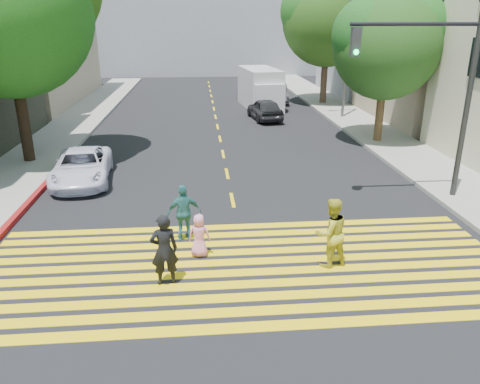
{
  "coord_description": "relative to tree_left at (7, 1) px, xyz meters",
  "views": [
    {
      "loc": [
        -1.08,
        -9.13,
        5.88
      ],
      "look_at": [
        0.0,
        3.0,
        1.4
      ],
      "focal_mm": 35.0,
      "sensor_mm": 36.0,
      "label": 1
    }
  ],
  "objects": [
    {
      "name": "sidewalk_right",
      "position": [
        16.92,
        3.68,
        -6.51
      ],
      "size": [
        3.0,
        60.0,
        0.15
      ],
      "primitive_type": "cube",
      "color": "gray",
      "rests_on": "ground"
    },
    {
      "name": "curb_red",
      "position": [
        1.52,
        -5.32,
        -6.5
      ],
      "size": [
        0.2,
        8.0,
        0.16
      ],
      "primitive_type": "cube",
      "color": "maroon",
      "rests_on": "ground"
    },
    {
      "name": "white_van",
      "position": [
        11.79,
        12.89,
        -5.3
      ],
      "size": [
        2.73,
        5.93,
        2.71
      ],
      "rotation": [
        0.0,
        0.0,
        0.11
      ],
      "color": "#BCBBBE",
      "rests_on": "ground"
    },
    {
      "name": "street_lamp",
      "position": [
        16.24,
        8.37,
        -1.14
      ],
      "size": [
        2.14,
        0.62,
        9.48
      ],
      "rotation": [
        0.0,
        0.0,
        0.2
      ],
      "color": "#5B5B5B",
      "rests_on": "ground"
    },
    {
      "name": "tree_right_near",
      "position": [
        16.43,
        2.11,
        -1.58
      ],
      "size": [
        5.97,
        5.55,
        7.4
      ],
      "rotation": [
        0.0,
        0.0,
        -0.1
      ],
      "color": "#4A331C",
      "rests_on": "ground"
    },
    {
      "name": "pedestrian_extra",
      "position": [
        6.85,
        -8.27,
        -5.77
      ],
      "size": [
        1.02,
        0.58,
        1.63
      ],
      "primitive_type": "imported",
      "rotation": [
        0.0,
        0.0,
        3.34
      ],
      "color": "#2C6E74",
      "rests_on": "ground"
    },
    {
      "name": "white_sedan",
      "position": [
        2.82,
        -2.84,
        -5.97
      ],
      "size": [
        2.48,
        4.6,
        1.23
      ],
      "primitive_type": "imported",
      "rotation": [
        0.0,
        0.0,
        0.1
      ],
      "color": "white",
      "rests_on": "ground"
    },
    {
      "name": "sidewalk_left",
      "position": [
        -0.08,
        10.68,
        -6.51
      ],
      "size": [
        3.0,
        40.0,
        0.15
      ],
      "primitive_type": "cube",
      "color": "gray",
      "rests_on": "ground"
    },
    {
      "name": "traffic_signal",
      "position": [
        14.97,
        -5.84,
        -2.58
      ],
      "size": [
        4.22,
        0.36,
        6.19
      ],
      "rotation": [
        0.0,
        0.0,
        -0.01
      ],
      "color": "#292929",
      "rests_on": "ground"
    },
    {
      "name": "building_right_grey",
      "position": [
        23.42,
        18.68,
        -1.58
      ],
      "size": [
        10.0,
        10.0,
        10.0
      ],
      "primitive_type": "cube",
      "color": "gray",
      "rests_on": "ground"
    },
    {
      "name": "crosswalk",
      "position": [
        8.42,
        -10.05,
        -6.58
      ],
      "size": [
        13.4,
        5.3,
        0.01
      ],
      "color": "yellow",
      "rests_on": "ground"
    },
    {
      "name": "lane_line",
      "position": [
        8.42,
        11.18,
        -6.58
      ],
      "size": [
        0.12,
        34.4,
        0.01
      ],
      "color": "yellow",
      "rests_on": "ground"
    },
    {
      "name": "dark_car_near",
      "position": [
        11.47,
        8.5,
        -5.91
      ],
      "size": [
        2.06,
        4.09,
        1.34
      ],
      "primitive_type": "imported",
      "rotation": [
        0.0,
        0.0,
        3.27
      ],
      "color": "black",
      "rests_on": "ground"
    },
    {
      "name": "silver_car",
      "position": [
        11.6,
        17.09,
        -5.93
      ],
      "size": [
        2.53,
        4.77,
        1.32
      ],
      "primitive_type": "imported",
      "rotation": [
        0.0,
        0.0,
        2.98
      ],
      "color": "gray",
      "rests_on": "ground"
    },
    {
      "name": "building_right_tan",
      "position": [
        23.42,
        7.68,
        -1.58
      ],
      "size": [
        10.0,
        10.0,
        10.0
      ],
      "primitive_type": "cube",
      "color": "tan",
      "rests_on": "ground"
    },
    {
      "name": "backdrop_block",
      "position": [
        8.42,
        36.68,
        -0.58
      ],
      "size": [
        30.0,
        8.0,
        12.0
      ],
      "primitive_type": "cube",
      "color": "gray",
      "rests_on": "ground"
    },
    {
      "name": "tree_right_far",
      "position": [
        16.65,
        13.83,
        -0.37
      ],
      "size": [
        7.88,
        7.51,
        9.2
      ],
      "rotation": [
        0.0,
        0.0,
        -0.2
      ],
      "color": "#403223",
      "rests_on": "ground"
    },
    {
      "name": "pedestrian_child",
      "position": [
        7.26,
        -9.32,
        -5.99
      ],
      "size": [
        0.63,
        0.47,
        1.18
      ],
      "primitive_type": "imported",
      "rotation": [
        0.0,
        0.0,
        2.97
      ],
      "color": "pink",
      "rests_on": "ground"
    },
    {
      "name": "pedestrian_man",
      "position": [
        6.45,
        -10.64,
        -5.7
      ],
      "size": [
        0.71,
        0.54,
        1.76
      ],
      "primitive_type": "imported",
      "rotation": [
        0.0,
        0.0,
        3.33
      ],
      "color": "black",
      "rests_on": "ground"
    },
    {
      "name": "ground",
      "position": [
        8.42,
        -11.32,
        -6.58
      ],
      "size": [
        120.0,
        120.0,
        0.0
      ],
      "primitive_type": "plane",
      "color": "black"
    },
    {
      "name": "pedestrian_woman",
      "position": [
        10.54,
        -10.12,
        -5.68
      ],
      "size": [
        1.03,
        0.9,
        1.81
      ],
      "primitive_type": "imported",
      "rotation": [
        0.0,
        0.0,
        3.41
      ],
      "color": "gold",
      "rests_on": "ground"
    },
    {
      "name": "tree_left",
      "position": [
        0.0,
        0.0,
        0.0
      ],
      "size": [
        8.96,
        8.96,
        9.77
      ],
      "rotation": [
        0.0,
        0.0,
        0.43
      ],
      "color": "black",
      "rests_on": "ground"
    },
    {
      "name": "dark_car_parked",
      "position": [
        13.3,
        14.99,
        -5.9
      ],
      "size": [
        1.75,
        4.25,
        1.37
      ],
      "primitive_type": "imported",
      "rotation": [
        0.0,
        0.0,
        -0.07
      ],
      "color": "#27282D",
      "rests_on": "ground"
    }
  ]
}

